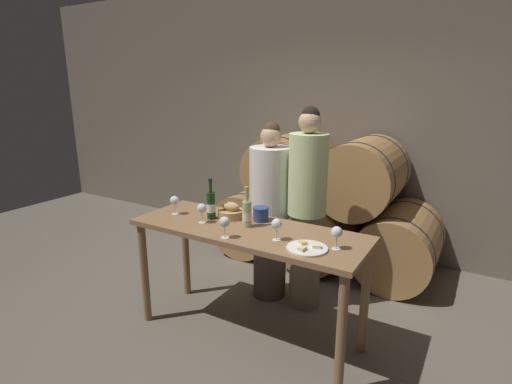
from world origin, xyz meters
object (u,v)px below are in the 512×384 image
at_px(wine_glass_far_left, 175,201).
at_px(wine_glass_center, 225,223).
at_px(person_left, 270,212).
at_px(wine_bottle_white, 247,213).
at_px(wine_glass_left, 202,209).
at_px(person_right, 307,209).
at_px(bread_basket, 231,212).
at_px(wine_bottle_red, 211,205).
at_px(tasting_table, 247,243).
at_px(wine_glass_right, 277,225).
at_px(cheese_plate, 307,248).
at_px(blue_crock, 261,213).
at_px(wine_glass_far_right, 337,233).

xyz_separation_m(wine_glass_far_left, wine_glass_center, (0.66, -0.23, 0.00)).
bearing_deg(person_left, wine_glass_center, -81.75).
relative_size(wine_bottle_white, wine_glass_left, 2.00).
height_order(person_right, bread_basket, person_right).
xyz_separation_m(wine_bottle_white, bread_basket, (-0.23, 0.12, -0.06)).
distance_m(wine_bottle_red, wine_glass_far_left, 0.33).
bearing_deg(tasting_table, wine_glass_left, -167.12).
bearing_deg(tasting_table, wine_glass_center, -96.03).
height_order(wine_bottle_red, wine_bottle_white, wine_bottle_red).
height_order(wine_glass_far_left, wine_glass_right, same).
relative_size(wine_bottle_red, wine_glass_center, 2.11).
xyz_separation_m(wine_bottle_white, wine_glass_right, (0.32, -0.13, 0.01)).
distance_m(cheese_plate, wine_glass_far_left, 1.25).
bearing_deg(person_left, bread_basket, -99.15).
xyz_separation_m(person_right, wine_bottle_red, (-0.56, -0.61, 0.11)).
xyz_separation_m(person_left, person_right, (0.36, 0.00, 0.09)).
height_order(blue_crock, bread_basket, bread_basket).
xyz_separation_m(wine_bottle_red, wine_glass_right, (0.67, -0.14, 0.00)).
height_order(cheese_plate, wine_glass_far_right, wine_glass_far_right).
distance_m(wine_glass_left, wine_glass_right, 0.67).
height_order(bread_basket, wine_glass_center, wine_glass_center).
xyz_separation_m(tasting_table, bread_basket, (-0.24, 0.14, 0.18)).
distance_m(wine_bottle_white, wine_glass_right, 0.34).
height_order(wine_bottle_red, wine_glass_right, wine_bottle_red).
bearing_deg(wine_glass_center, person_right, 75.77).
bearing_deg(wine_glass_right, blue_crock, 134.83).
bearing_deg(wine_bottle_red, bread_basket, 39.60).
height_order(wine_bottle_white, wine_glass_center, wine_bottle_white).
xyz_separation_m(wine_bottle_white, wine_glass_far_right, (0.73, -0.07, 0.01)).
xyz_separation_m(blue_crock, wine_glass_far_right, (0.71, -0.24, 0.05)).
relative_size(tasting_table, person_right, 1.02).
bearing_deg(wine_glass_far_right, bread_basket, 169.21).
relative_size(blue_crock, bread_basket, 0.61).
distance_m(tasting_table, wine_glass_far_left, 0.73).
xyz_separation_m(person_left, cheese_plate, (0.71, -0.79, 0.10)).
relative_size(person_left, wine_glass_far_left, 10.50).
bearing_deg(person_right, wine_glass_right, -82.26).
bearing_deg(wine_glass_right, wine_glass_far_left, 175.47).
bearing_deg(wine_glass_right, person_right, 97.74).
distance_m(person_right, wine_glass_far_right, 0.87).
xyz_separation_m(wine_bottle_white, wine_glass_far_left, (-0.67, -0.05, 0.01)).
height_order(wine_glass_left, wine_glass_center, same).
distance_m(person_left, wine_glass_far_right, 1.13).
bearing_deg(blue_crock, wine_glass_right, -45.17).
relative_size(bread_basket, wine_glass_center, 1.34).
xyz_separation_m(wine_bottle_red, wine_glass_far_right, (1.08, -0.08, 0.00)).
bearing_deg(bread_basket, blue_crock, 12.82).
bearing_deg(wine_glass_left, cheese_plate, -3.84).
bearing_deg(wine_glass_center, tasting_table, 83.97).
bearing_deg(cheese_plate, wine_glass_left, 176.16).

